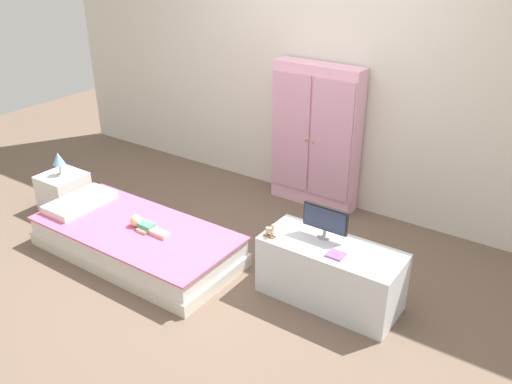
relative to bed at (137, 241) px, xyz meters
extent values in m
cube|color=brown|center=(0.71, 0.22, -0.14)|extent=(10.00, 10.00, 0.02)
cube|color=silver|center=(0.71, 1.80, 1.22)|extent=(6.40, 0.05, 2.70)
cube|color=silver|center=(0.00, 0.00, -0.07)|extent=(1.72, 0.81, 0.11)
cube|color=silver|center=(0.00, 0.00, 0.05)|extent=(1.68, 0.77, 0.14)
cube|color=#D65B84|center=(0.00, 0.00, 0.12)|extent=(1.71, 0.80, 0.02)
cube|color=white|center=(-0.66, 0.00, 0.16)|extent=(0.32, 0.57, 0.06)
cube|color=#4CA375|center=(0.11, 0.02, 0.16)|extent=(0.13, 0.08, 0.06)
cube|color=beige|center=(0.26, 0.03, 0.15)|extent=(0.16, 0.04, 0.04)
cube|color=beige|center=(0.26, 0.00, 0.15)|extent=(0.16, 0.04, 0.04)
cube|color=beige|center=(0.11, 0.07, 0.14)|extent=(0.10, 0.03, 0.03)
cube|color=beige|center=(0.11, -0.04, 0.14)|extent=(0.10, 0.03, 0.03)
sphere|color=beige|center=(0.01, 0.02, 0.18)|extent=(0.09, 0.09, 0.09)
sphere|color=#E0C67F|center=(0.00, 0.02, 0.18)|extent=(0.10, 0.10, 0.10)
cube|color=white|center=(-1.15, 0.18, 0.05)|extent=(0.37, 0.37, 0.35)
cylinder|color=#B7B2AD|center=(-1.15, 0.18, 0.23)|extent=(0.08, 0.08, 0.01)
cylinder|color=#B7B2AD|center=(-1.15, 0.18, 0.28)|extent=(0.02, 0.02, 0.10)
cone|color=#7AB2E0|center=(-1.15, 0.18, 0.39)|extent=(0.11, 0.11, 0.12)
cube|color=#EFADCC|center=(0.72, 1.65, 0.55)|extent=(0.84, 0.21, 1.35)
cube|color=#D298B3|center=(0.51, 1.53, 0.58)|extent=(0.39, 0.02, 1.11)
cube|color=#D298B3|center=(0.93, 1.53, 0.58)|extent=(0.39, 0.02, 1.11)
sphere|color=gold|center=(0.68, 1.51, 0.55)|extent=(0.02, 0.02, 0.02)
sphere|color=gold|center=(0.76, 1.51, 0.55)|extent=(0.02, 0.02, 0.02)
cube|color=silver|center=(1.57, 0.36, 0.10)|extent=(1.00, 0.43, 0.45)
cylinder|color=#99999E|center=(1.47, 0.43, 0.33)|extent=(0.10, 0.10, 0.01)
cylinder|color=#99999E|center=(1.47, 0.43, 0.36)|extent=(0.02, 0.02, 0.05)
cube|color=black|center=(1.47, 0.43, 0.48)|extent=(0.34, 0.02, 0.18)
cube|color=#28334C|center=(1.47, 0.42, 0.48)|extent=(0.32, 0.01, 0.16)
cube|color=#8E6642|center=(1.15, 0.23, 0.33)|extent=(0.09, 0.01, 0.01)
cube|color=#8E6642|center=(1.15, 0.20, 0.33)|extent=(0.09, 0.01, 0.01)
cube|color=#D1B289|center=(1.15, 0.22, 0.38)|extent=(0.06, 0.03, 0.03)
cylinder|color=#D1B289|center=(1.17, 0.23, 0.35)|extent=(0.01, 0.01, 0.02)
cylinder|color=#D1B289|center=(1.17, 0.21, 0.35)|extent=(0.01, 0.01, 0.02)
cylinder|color=#D1B289|center=(1.13, 0.23, 0.35)|extent=(0.01, 0.01, 0.02)
cylinder|color=#D1B289|center=(1.13, 0.21, 0.35)|extent=(0.01, 0.01, 0.02)
cylinder|color=#D1B289|center=(1.17, 0.22, 0.40)|extent=(0.02, 0.02, 0.02)
sphere|color=#D1B289|center=(1.17, 0.22, 0.42)|extent=(0.03, 0.03, 0.03)
cube|color=#8E51B2|center=(1.65, 0.26, 0.33)|extent=(0.12, 0.11, 0.01)
camera|label=1|loc=(2.92, -2.53, 2.30)|focal=37.62mm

